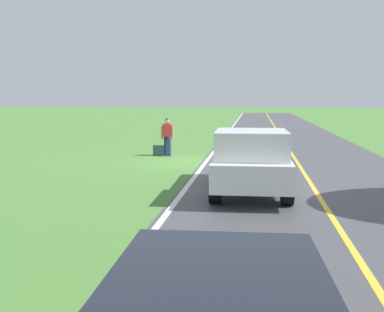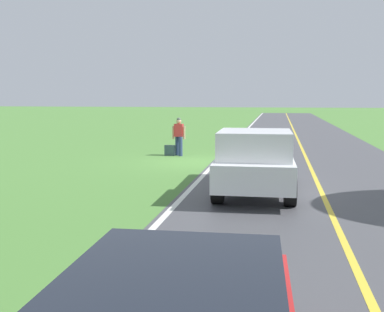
{
  "view_description": "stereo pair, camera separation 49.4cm",
  "coord_description": "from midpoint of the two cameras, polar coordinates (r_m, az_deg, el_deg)",
  "views": [
    {
      "loc": [
        -2.8,
        19.22,
        2.7
      ],
      "look_at": [
        -1.42,
        8.83,
        1.38
      ],
      "focal_mm": 44.22,
      "sensor_mm": 36.0,
      "label": 1
    },
    {
      "loc": [
        -3.29,
        19.15,
        2.7
      ],
      "look_at": [
        -1.42,
        8.83,
        1.38
      ],
      "focal_mm": 44.22,
      "sensor_mm": 36.0,
      "label": 2
    }
  ],
  "objects": [
    {
      "name": "ground_plane",
      "position": [
        19.61,
        -1.41,
        -0.72
      ],
      "size": [
        200.0,
        200.0,
        0.0
      ],
      "primitive_type": "plane",
      "color": "#4C7F38"
    },
    {
      "name": "road_surface",
      "position": [
        19.43,
        11.99,
        -0.94
      ],
      "size": [
        7.86,
        120.0,
        0.0
      ],
      "primitive_type": "cube",
      "color": "#47474C",
      "rests_on": "ground"
    },
    {
      "name": "lane_edge_line",
      "position": [
        19.5,
        0.94,
        -0.75
      ],
      "size": [
        0.16,
        117.6,
        0.0
      ],
      "primitive_type": "cube",
      "color": "silver",
      "rests_on": "ground"
    },
    {
      "name": "lane_centre_line",
      "position": [
        19.43,
        11.99,
        -0.93
      ],
      "size": [
        0.14,
        117.6,
        0.0
      ],
      "primitive_type": "cube",
      "color": "gold",
      "rests_on": "ground"
    },
    {
      "name": "hitchhiker_walking",
      "position": [
        21.63,
        -3.62,
        2.62
      ],
      "size": [
        0.62,
        0.52,
        1.75
      ],
      "color": "navy",
      "rests_on": "ground"
    },
    {
      "name": "suitcase_carried",
      "position": [
        21.73,
        -4.73,
        0.67
      ],
      "size": [
        0.47,
        0.22,
        0.48
      ],
      "primitive_type": "cube",
      "rotation": [
        0.0,
        0.0,
        1.52
      ],
      "color": "#384C56",
      "rests_on": "ground"
    },
    {
      "name": "pickup_truck_passing",
      "position": [
        13.31,
        6.04,
        -0.33
      ],
      "size": [
        2.19,
        5.44,
        1.82
      ],
      "color": "silver",
      "rests_on": "ground"
    }
  ]
}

